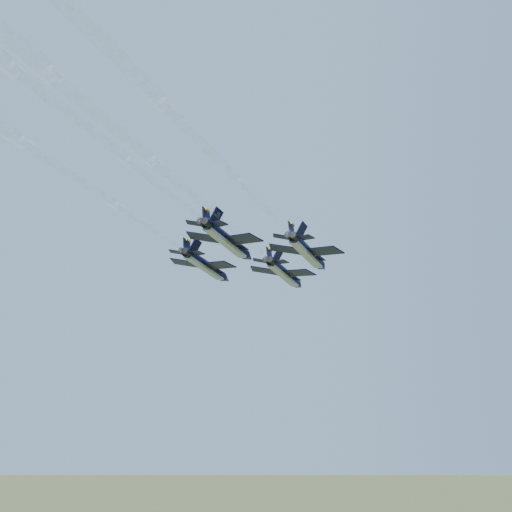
{
  "coord_description": "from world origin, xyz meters",
  "views": [
    {
      "loc": [
        2.98,
        -106.81,
        62.2
      ],
      "look_at": [
        -0.14,
        0.69,
        96.56
      ],
      "focal_mm": 40.0,
      "sensor_mm": 36.0,
      "label": 1
    }
  ],
  "objects_px": {
    "jet_lead": "(285,273)",
    "jet_right": "(308,252)",
    "jet_slot": "(228,240)",
    "jet_left": "(206,266)"
  },
  "relations": [
    {
      "from": "jet_left",
      "to": "jet_slot",
      "type": "height_order",
      "value": "same"
    },
    {
      "from": "jet_left",
      "to": "jet_right",
      "type": "xyz_separation_m",
      "value": [
        20.16,
        -8.4,
        0.0
      ]
    },
    {
      "from": "jet_left",
      "to": "jet_right",
      "type": "height_order",
      "value": "same"
    },
    {
      "from": "jet_slot",
      "to": "jet_left",
      "type": "bearing_deg",
      "value": 133.68
    },
    {
      "from": "jet_right",
      "to": "jet_slot",
      "type": "distance_m",
      "value": 16.23
    },
    {
      "from": "jet_lead",
      "to": "jet_slot",
      "type": "height_order",
      "value": "same"
    },
    {
      "from": "jet_lead",
      "to": "jet_right",
      "type": "height_order",
      "value": "same"
    },
    {
      "from": "jet_lead",
      "to": "jet_slot",
      "type": "relative_size",
      "value": 1.0
    },
    {
      "from": "jet_slot",
      "to": "jet_right",
      "type": "bearing_deg",
      "value": 49.75
    },
    {
      "from": "jet_lead",
      "to": "jet_right",
      "type": "distance_m",
      "value": 14.97
    }
  ]
}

